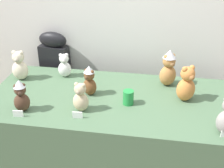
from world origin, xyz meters
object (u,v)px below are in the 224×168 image
at_px(instrument_case, 57,80).
at_px(teddy_bear_caramel, 168,68).
at_px(teddy_bear_cocoa, 21,96).
at_px(display_table, 112,134).
at_px(teddy_bear_chestnut, 89,81).
at_px(teddy_bear_sand, 81,98).
at_px(party_cup_green, 128,97).
at_px(teddy_bear_snow, 64,66).
at_px(teddy_bear_cream, 20,66).
at_px(teddy_bear_ginger, 186,85).

bearing_deg(instrument_case, teddy_bear_caramel, -7.63).
bearing_deg(teddy_bear_cocoa, display_table, -1.19).
distance_m(teddy_bear_cocoa, teddy_bear_caramel, 1.17).
relative_size(teddy_bear_chestnut, teddy_bear_sand, 1.10).
relative_size(instrument_case, teddy_bear_sand, 4.54).
xyz_separation_m(teddy_bear_sand, party_cup_green, (0.33, 0.14, -0.05)).
bearing_deg(teddy_bear_caramel, teddy_bear_chestnut, 169.15).
bearing_deg(teddy_bear_caramel, teddy_bear_snow, 144.98).
relative_size(instrument_case, party_cup_green, 9.26).
distance_m(teddy_bear_snow, teddy_bear_cream, 0.38).
bearing_deg(teddy_bear_cocoa, teddy_bear_chestnut, 9.52).
height_order(teddy_bear_sand, teddy_bear_snow, teddy_bear_sand).
bearing_deg(teddy_bear_ginger, teddy_bear_snow, 133.57).
xyz_separation_m(teddy_bear_ginger, teddy_bear_snow, (-1.02, 0.24, -0.03)).
distance_m(teddy_bear_chestnut, party_cup_green, 0.33).
distance_m(teddy_bear_ginger, teddy_bear_cream, 1.39).
height_order(teddy_bear_snow, teddy_bear_cocoa, teddy_bear_cocoa).
bearing_deg(teddy_bear_snow, teddy_bear_sand, -77.79).
bearing_deg(teddy_bear_ginger, teddy_bear_caramel, 87.39).
bearing_deg(party_cup_green, teddy_bear_snow, 148.90).
relative_size(display_table, teddy_bear_cream, 7.31).
relative_size(display_table, teddy_bear_chestnut, 7.84).
height_order(display_table, teddy_bear_cocoa, teddy_bear_cocoa).
distance_m(instrument_case, teddy_bear_cocoa, 0.92).
bearing_deg(teddy_bear_snow, teddy_bear_cream, -179.39).
xyz_separation_m(teddy_bear_chestnut, teddy_bear_cocoa, (-0.42, -0.30, 0.00)).
bearing_deg(teddy_bear_caramel, teddy_bear_cocoa, 174.58).
distance_m(teddy_bear_chestnut, teddy_bear_snow, 0.40).
xyz_separation_m(instrument_case, teddy_bear_cream, (-0.17, -0.40, 0.32)).
height_order(teddy_bear_ginger, teddy_bear_cream, teddy_bear_ginger).
height_order(display_table, teddy_bear_snow, teddy_bear_snow).
relative_size(teddy_bear_snow, teddy_bear_cream, 0.83).
height_order(teddy_bear_ginger, teddy_bear_sand, teddy_bear_ginger).
height_order(teddy_bear_chestnut, teddy_bear_cream, teddy_bear_cream).
bearing_deg(teddy_bear_snow, party_cup_green, -47.59).
distance_m(instrument_case, party_cup_green, 1.06).
xyz_separation_m(display_table, teddy_bear_chestnut, (-0.18, 0.02, 0.48)).
bearing_deg(teddy_bear_chestnut, display_table, 14.98).
height_order(teddy_bear_ginger, teddy_bear_cocoa, teddy_bear_ginger).
distance_m(teddy_bear_sand, teddy_bear_cream, 0.75).
xyz_separation_m(teddy_bear_cocoa, party_cup_green, (0.74, 0.21, -0.07)).
height_order(teddy_bear_snow, teddy_bear_caramel, teddy_bear_caramel).
relative_size(teddy_bear_sand, party_cup_green, 2.04).
bearing_deg(teddy_bear_cream, teddy_bear_ginger, -12.05).
bearing_deg(teddy_bear_cocoa, party_cup_green, -10.06).
relative_size(teddy_bear_cocoa, party_cup_green, 2.25).
bearing_deg(teddy_bear_cream, teddy_bear_snow, 10.24).
height_order(teddy_bear_ginger, party_cup_green, teddy_bear_ginger).
height_order(instrument_case, teddy_bear_ginger, instrument_case).
bearing_deg(party_cup_green, instrument_case, 140.80).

